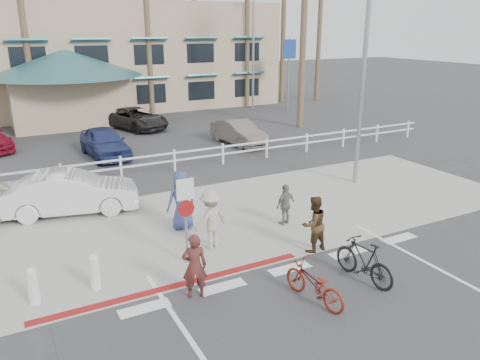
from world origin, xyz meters
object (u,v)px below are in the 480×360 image
sign_post (186,214)px  car_white_sedan (71,193)px  bike_red (314,284)px  bike_black (364,261)px

sign_post → car_white_sedan: (-2.17, 5.28, -0.71)m
sign_post → car_white_sedan: 5.75m
bike_red → car_white_sedan: size_ratio=0.40×
sign_post → car_white_sedan: bearing=112.3°
bike_red → car_white_sedan: 9.38m
sign_post → bike_red: 3.83m
sign_post → bike_red: size_ratio=1.60×
sign_post → bike_black: 4.76m
bike_black → car_white_sedan: bearing=-61.6°
sign_post → bike_black: sign_post is taller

